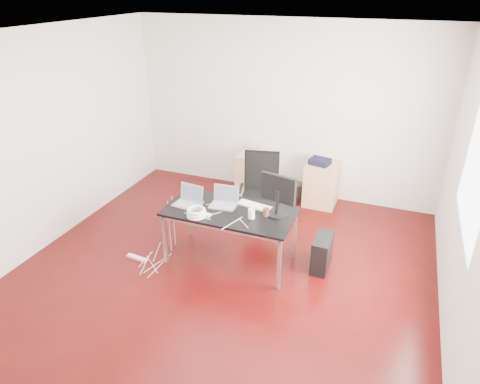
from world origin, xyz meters
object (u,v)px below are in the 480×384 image
(filing_cabinet_left, at_px, (254,174))
(pc_tower, at_px, (322,253))
(desk, at_px, (230,214))
(filing_cabinet_right, at_px, (321,184))
(office_chair, at_px, (260,187))

(filing_cabinet_left, height_order, pc_tower, filing_cabinet_left)
(desk, height_order, pc_tower, desk)
(filing_cabinet_left, xyz_separation_m, pc_tower, (1.52, -1.72, -0.13))
(filing_cabinet_left, bearing_deg, filing_cabinet_right, 0.00)
(desk, xyz_separation_m, filing_cabinet_left, (-0.38, 1.97, -0.33))
(pc_tower, bearing_deg, filing_cabinet_right, 102.41)
(filing_cabinet_left, relative_size, pc_tower, 1.56)
(filing_cabinet_right, bearing_deg, pc_tower, -77.98)
(desk, xyz_separation_m, filing_cabinet_right, (0.77, 1.97, -0.33))
(office_chair, bearing_deg, filing_cabinet_right, 41.51)
(filing_cabinet_right, relative_size, pc_tower, 1.56)
(desk, distance_m, filing_cabinet_left, 2.04)
(office_chair, xyz_separation_m, pc_tower, (1.07, -0.74, -0.39))
(filing_cabinet_right, xyz_separation_m, pc_tower, (0.37, -1.72, -0.13))
(pc_tower, bearing_deg, filing_cabinet_left, 131.80)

